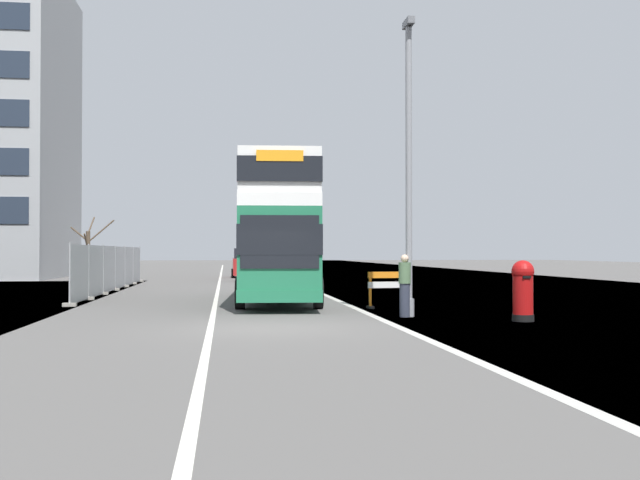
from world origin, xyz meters
The scene contains 11 objects.
ground centered at (0.63, 0.14, -0.05)m, with size 140.00×280.00×0.10m.
double_decker_bus centered at (0.87, 9.34, 2.61)m, with size 3.27×11.52×4.91m.
lamppost_foreground centered at (4.04, 2.60, 3.95)m, with size 0.29×0.70×8.36m.
red_pillar_postbox centered at (6.68, 0.92, 0.88)m, with size 0.59×0.59×1.60m.
roadworks_barrier centered at (4.17, 5.77, 0.72)m, with size 1.45×0.63×1.17m.
construction_site_fence centered at (-6.19, 18.01, 1.02)m, with size 0.44×20.60×2.12m.
car_oncoming_near centered at (0.83, 28.52, 1.02)m, with size 2.05×4.50×2.17m.
car_receding_mid centered at (0.42, 35.15, 0.96)m, with size 2.10×3.99×2.05m.
bare_tree_far_verge_near centered at (-14.85, 38.62, 2.57)m, with size 2.72×2.06×5.50m.
bare_tree_far_verge_mid centered at (-10.51, 35.57, 1.98)m, with size 3.03×2.80×4.31m.
pedestrian_at_kerb centered at (3.90, 2.53, 0.88)m, with size 0.34×0.34×1.74m.
Camera 1 is at (-1.07, -17.76, 1.82)m, focal length 41.81 mm.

